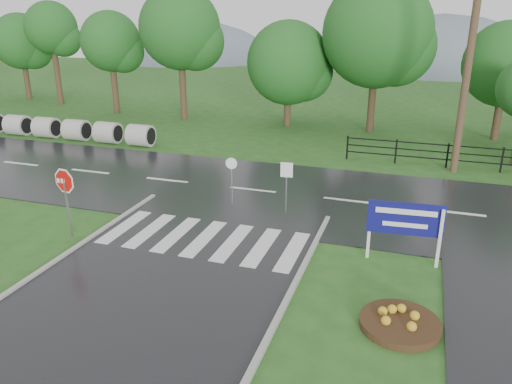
% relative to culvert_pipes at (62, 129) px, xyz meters
% --- Properties ---
extents(ground, '(120.00, 120.00, 0.00)m').
position_rel_culvert_pipes_xyz_m(ground, '(13.49, -15.00, -0.60)').
color(ground, '#26581D').
rests_on(ground, ground).
extents(main_road, '(90.00, 8.00, 0.04)m').
position_rel_culvert_pipes_xyz_m(main_road, '(13.49, -5.00, -0.60)').
color(main_road, black).
rests_on(main_road, ground).
extents(walkway, '(2.20, 11.00, 0.04)m').
position_rel_culvert_pipes_xyz_m(walkway, '(21.99, -11.00, -0.60)').
color(walkway, '#27272A').
rests_on(walkway, ground).
extents(crosswalk, '(6.50, 2.80, 0.02)m').
position_rel_culvert_pipes_xyz_m(crosswalk, '(13.49, -10.00, -0.54)').
color(crosswalk, silver).
rests_on(crosswalk, ground).
extents(fence_west, '(9.58, 0.08, 1.20)m').
position_rel_culvert_pipes_xyz_m(fence_west, '(21.24, 1.00, 0.12)').
color(fence_west, black).
rests_on(fence_west, ground).
extents(hills, '(102.00, 48.00, 48.00)m').
position_rel_culvert_pipes_xyz_m(hills, '(16.98, 50.00, -16.14)').
color(hills, slate).
rests_on(hills, ground).
extents(treeline, '(83.20, 5.20, 10.00)m').
position_rel_culvert_pipes_xyz_m(treeline, '(14.49, 9.00, -0.60)').
color(treeline, '#19531C').
rests_on(treeline, ground).
extents(culvert_pipes, '(11.80, 1.20, 1.20)m').
position_rel_culvert_pipes_xyz_m(culvert_pipes, '(0.00, 0.00, 0.00)').
color(culvert_pipes, '#9E9B93').
rests_on(culvert_pipes, ground).
extents(stop_sign, '(1.10, 0.22, 2.51)m').
position_rel_culvert_pipes_xyz_m(stop_sign, '(9.18, -11.14, 1.16)').
color(stop_sign, '#939399').
rests_on(stop_sign, ground).
extents(estate_billboard, '(2.18, 0.23, 1.91)m').
position_rel_culvert_pipes_xyz_m(estate_billboard, '(19.73, -9.54, 0.71)').
color(estate_billboard, silver).
rests_on(estate_billboard, ground).
extents(flower_bed, '(1.91, 1.91, 0.38)m').
position_rel_culvert_pipes_xyz_m(flower_bed, '(19.88, -12.95, -0.46)').
color(flower_bed, '#332111').
rests_on(flower_bed, ground).
extents(reg_sign_small, '(0.45, 0.07, 2.01)m').
position_rel_culvert_pipes_xyz_m(reg_sign_small, '(15.48, -7.07, 0.84)').
color(reg_sign_small, '#939399').
rests_on(reg_sign_small, ground).
extents(reg_sign_round, '(0.44, 0.09, 1.90)m').
position_rel_culvert_pipes_xyz_m(reg_sign_round, '(13.25, -6.76, 0.63)').
color(reg_sign_round, '#939399').
rests_on(reg_sign_round, ground).
extents(utility_pole_east, '(1.71, 0.69, 9.97)m').
position_rel_culvert_pipes_xyz_m(utility_pole_east, '(21.56, 0.50, 4.47)').
color(utility_pole_east, '#473523').
rests_on(utility_pole_east, ground).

